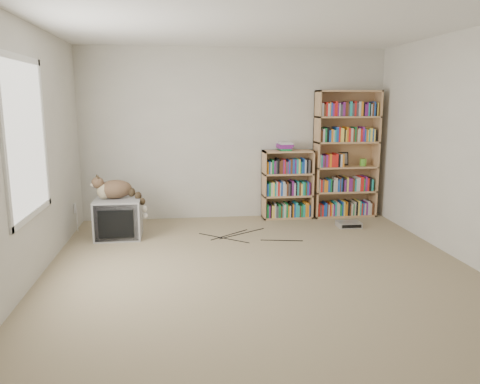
{
  "coord_description": "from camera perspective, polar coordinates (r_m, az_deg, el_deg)",
  "views": [
    {
      "loc": [
        -0.8,
        -4.41,
        1.75
      ],
      "look_at": [
        -0.12,
        1.0,
        0.68
      ],
      "focal_mm": 35.0,
      "sensor_mm": 36.0,
      "label": 1
    }
  ],
  "objects": [
    {
      "name": "floor",
      "position": [
        4.81,
        2.92,
        -10.23
      ],
      "size": [
        4.5,
        5.0,
        0.01
      ],
      "primitive_type": "cube",
      "color": "gray",
      "rests_on": "ground"
    },
    {
      "name": "wall_back",
      "position": [
        6.97,
        -0.6,
        7.02
      ],
      "size": [
        4.5,
        0.02,
        2.5
      ],
      "primitive_type": "cube",
      "color": "beige",
      "rests_on": "floor"
    },
    {
      "name": "wall_front",
      "position": [
        2.13,
        15.12,
        -2.94
      ],
      "size": [
        4.5,
        0.02,
        2.5
      ],
      "primitive_type": "cube",
      "color": "beige",
      "rests_on": "floor"
    },
    {
      "name": "wall_left",
      "position": [
        4.67,
        -25.32,
        3.9
      ],
      "size": [
        0.02,
        5.0,
        2.5
      ],
      "primitive_type": "cube",
      "color": "beige",
      "rests_on": "floor"
    },
    {
      "name": "ceiling",
      "position": [
        4.54,
        3.25,
        20.61
      ],
      "size": [
        4.5,
        5.0,
        0.02
      ],
      "primitive_type": "cube",
      "color": "white",
      "rests_on": "wall_back"
    },
    {
      "name": "window",
      "position": [
        4.84,
        -24.62,
        5.97
      ],
      "size": [
        0.02,
        1.22,
        1.52
      ],
      "primitive_type": "cube",
      "color": "white",
      "rests_on": "wall_left"
    },
    {
      "name": "crt_tv",
      "position": [
        6.25,
        -14.59,
        -3.11
      ],
      "size": [
        0.59,
        0.54,
        0.51
      ],
      "rotation": [
        0.0,
        0.0,
        0.01
      ],
      "color": "#9E9EA0",
      "rests_on": "floor"
    },
    {
      "name": "cat",
      "position": [
        6.2,
        -14.53,
        0.02
      ],
      "size": [
        0.73,
        0.46,
        0.53
      ],
      "rotation": [
        0.0,
        0.0,
        0.33
      ],
      "color": "#332115",
      "rests_on": "crt_tv"
    },
    {
      "name": "bookcase_tall",
      "position": [
        7.25,
        12.73,
        4.1
      ],
      "size": [
        0.95,
        0.3,
        1.89
      ],
      "color": "tan",
      "rests_on": "floor"
    },
    {
      "name": "bookcase_short",
      "position": [
        7.06,
        5.76,
        0.67
      ],
      "size": [
        0.74,
        0.3,
        1.02
      ],
      "color": "tan",
      "rests_on": "floor"
    },
    {
      "name": "book_stack",
      "position": [
        6.98,
        5.54,
        5.59
      ],
      "size": [
        0.22,
        0.28,
        0.12
      ],
      "primitive_type": "cube",
      "color": "red",
      "rests_on": "bookcase_short"
    },
    {
      "name": "green_mug",
      "position": [
        7.34,
        14.74,
        3.53
      ],
      "size": [
        0.1,
        0.1,
        0.11
      ],
      "primitive_type": "cylinder",
      "color": "#5DAE31",
      "rests_on": "bookcase_tall"
    },
    {
      "name": "framed_print",
      "position": [
        7.33,
        12.47,
        4.0
      ],
      "size": [
        0.15,
        0.05,
        0.2
      ],
      "primitive_type": "cube",
      "rotation": [
        -0.17,
        0.0,
        0.0
      ],
      "color": "black",
      "rests_on": "bookcase_tall"
    },
    {
      "name": "dvd_player",
      "position": [
        6.76,
        13.11,
        -3.85
      ],
      "size": [
        0.33,
        0.24,
        0.07
      ],
      "primitive_type": "cube",
      "rotation": [
        0.0,
        0.0,
        -0.01
      ],
      "color": "silver",
      "rests_on": "floor"
    },
    {
      "name": "wall_outlet",
      "position": [
        6.67,
        -19.48,
        -1.89
      ],
      "size": [
        0.01,
        0.08,
        0.13
      ],
      "primitive_type": "cube",
      "color": "silver",
      "rests_on": "wall_left"
    },
    {
      "name": "floor_cables",
      "position": [
        6.12,
        3.29,
        -5.46
      ],
      "size": [
        1.2,
        0.7,
        0.01
      ],
      "primitive_type": null,
      "color": "black",
      "rests_on": "floor"
    }
  ]
}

